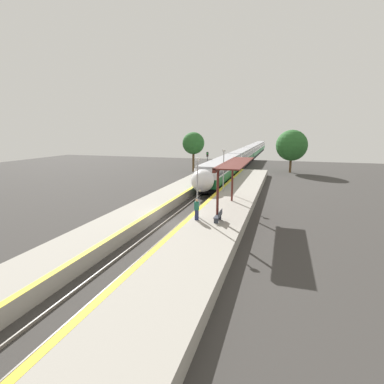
{
  "coord_description": "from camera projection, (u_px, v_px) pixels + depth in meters",
  "views": [
    {
      "loc": [
        9.05,
        -23.49,
        8.09
      ],
      "look_at": [
        0.58,
        4.07,
        2.1
      ],
      "focal_mm": 28.0,
      "sensor_mm": 36.0,
      "label": 1
    }
  ],
  "objects": [
    {
      "name": "ground_plane",
      "position": [
        172.0,
        224.0,
        26.23
      ],
      "size": [
        120.0,
        120.0,
        0.0
      ],
      "primitive_type": "plane",
      "color": "#383533"
    },
    {
      "name": "rail_left",
      "position": [
        164.0,
        222.0,
        26.42
      ],
      "size": [
        0.08,
        90.0,
        0.15
      ],
      "primitive_type": "cube",
      "color": "slate",
      "rests_on": "ground_plane"
    },
    {
      "name": "rail_right",
      "position": [
        180.0,
        224.0,
        26.01
      ],
      "size": [
        0.08,
        90.0,
        0.15
      ],
      "primitive_type": "cube",
      "color": "slate",
      "rests_on": "ground_plane"
    },
    {
      "name": "train",
      "position": [
        247.0,
        154.0,
        76.45
      ],
      "size": [
        2.83,
        91.17,
        3.74
      ],
      "color": "black",
      "rests_on": "ground_plane"
    },
    {
      "name": "platform_right",
      "position": [
        217.0,
        223.0,
        24.98
      ],
      "size": [
        4.69,
        64.0,
        0.97
      ],
      "color": "#9E998E",
      "rests_on": "ground_plane"
    },
    {
      "name": "platform_left",
      "position": [
        136.0,
        215.0,
        27.13
      ],
      "size": [
        3.69,
        64.0,
        0.97
      ],
      "color": "#9E998E",
      "rests_on": "ground_plane"
    },
    {
      "name": "platform_bench",
      "position": [
        219.0,
        216.0,
        23.65
      ],
      "size": [
        0.44,
        1.45,
        0.89
      ],
      "color": "#2D333D",
      "rests_on": "platform_right"
    },
    {
      "name": "person_waiting",
      "position": [
        197.0,
        209.0,
        23.98
      ],
      "size": [
        0.36,
        0.23,
        1.73
      ],
      "color": "navy",
      "rests_on": "platform_right"
    },
    {
      "name": "railway_signal",
      "position": [
        207.0,
        165.0,
        45.41
      ],
      "size": [
        0.28,
        0.28,
        4.84
      ],
      "color": "#59595E",
      "rests_on": "ground_plane"
    },
    {
      "name": "lamppost_near",
      "position": [
        197.0,
        183.0,
        24.5
      ],
      "size": [
        0.36,
        0.2,
        4.92
      ],
      "color": "#9E9EA3",
      "rests_on": "platform_right"
    },
    {
      "name": "lamppost_mid",
      "position": [
        224.0,
        167.0,
        34.79
      ],
      "size": [
        0.36,
        0.2,
        4.92
      ],
      "color": "#9E9EA3",
      "rests_on": "platform_right"
    },
    {
      "name": "station_canopy",
      "position": [
        233.0,
        165.0,
        26.45
      ],
      "size": [
        2.02,
        9.96,
        4.36
      ],
      "color": "#511E19",
      "rests_on": "platform_right"
    },
    {
      "name": "background_tree_left",
      "position": [
        193.0,
        143.0,
        58.24
      ],
      "size": [
        4.28,
        4.28,
        7.7
      ],
      "color": "brown",
      "rests_on": "ground_plane"
    },
    {
      "name": "background_tree_right",
      "position": [
        292.0,
        145.0,
        56.95
      ],
      "size": [
        5.87,
        5.87,
        8.15
      ],
      "color": "brown",
      "rests_on": "ground_plane"
    }
  ]
}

